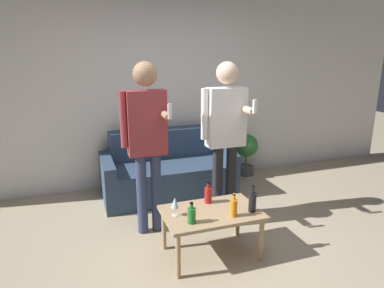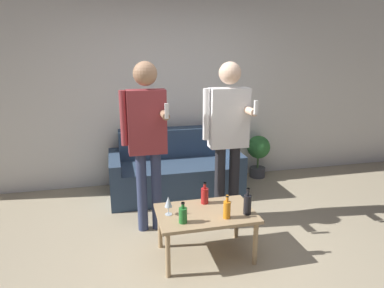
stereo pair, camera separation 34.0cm
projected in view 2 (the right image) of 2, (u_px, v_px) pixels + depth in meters
ground_plane at (211, 264)px, 3.11m from camera, size 16.00×16.00×0.00m
wall_back at (168, 89)px, 4.81m from camera, size 8.00×0.06×2.70m
couch at (174, 171)px, 4.63m from camera, size 1.71×0.86×0.83m
coffee_table at (206, 217)px, 3.14m from camera, size 0.89×0.57×0.45m
bottle_orange at (227, 209)px, 2.99m from camera, size 0.06×0.06×0.22m
bottle_green at (247, 204)px, 3.06m from camera, size 0.07×0.07×0.25m
bottle_dark at (183, 215)px, 2.91m from camera, size 0.07×0.07×0.19m
bottle_yellow at (205, 195)px, 3.28m from camera, size 0.07×0.07×0.21m
wine_glass_near at (168, 202)px, 3.04m from camera, size 0.07×0.07×0.18m
person_standing_left at (147, 132)px, 3.44m from camera, size 0.45×0.44×1.78m
person_standing_right at (228, 129)px, 3.70m from camera, size 0.50×0.45×1.77m
potted_plant at (258, 151)px, 5.16m from camera, size 0.34×0.34×0.64m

